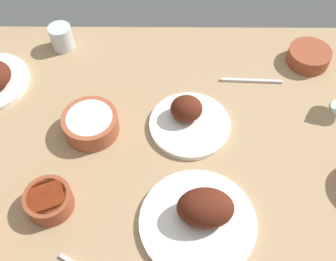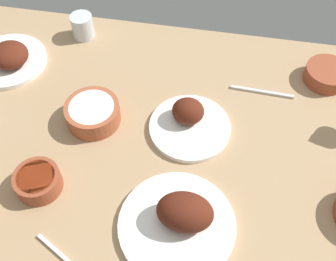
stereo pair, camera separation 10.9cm
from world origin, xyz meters
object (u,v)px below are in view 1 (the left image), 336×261
object	(u,v)px
plate_far_side	(187,119)
water_tumbler	(60,37)
bowl_potatoes	(308,56)
bowl_sauce	(47,200)
bowl_cream	(89,123)
spoon_loose	(250,81)
plate_near_viewer	(199,216)

from	to	relation	value
plate_far_side	water_tumbler	xyz separation A→B (cm)	(-39.97, 31.35, 1.59)
bowl_potatoes	bowl_sauce	xyz separation A→B (cm)	(-72.27, -50.09, 0.28)
bowl_sauce	bowl_cream	bearing A→B (deg)	72.15
plate_far_side	spoon_loose	size ratio (longest dim) A/B	1.21
bowl_cream	plate_near_viewer	bearing A→B (deg)	-42.61
spoon_loose	water_tumbler	bearing A→B (deg)	168.25
plate_near_viewer	spoon_loose	bearing A→B (deg)	69.00
bowl_sauce	plate_near_viewer	bearing A→B (deg)	-5.93
bowl_sauce	bowl_cream	distance (cm)	24.02
bowl_potatoes	spoon_loose	world-z (taller)	bowl_potatoes
plate_far_side	spoon_loose	world-z (taller)	plate_far_side
bowl_cream	plate_far_side	bearing A→B (deg)	5.12
water_tumbler	bowl_potatoes	bearing A→B (deg)	-4.77
plate_near_viewer	bowl_potatoes	world-z (taller)	plate_near_viewer
bowl_sauce	water_tumbler	size ratio (longest dim) A/B	1.45
bowl_sauce	water_tumbler	world-z (taller)	water_tumbler
plate_far_side	bowl_cream	bearing A→B (deg)	-174.88
bowl_potatoes	bowl_cream	distance (cm)	70.39
bowl_potatoes	plate_near_viewer	bearing A→B (deg)	-123.72
plate_near_viewer	spoon_loose	size ratio (longest dim) A/B	1.49
bowl_sauce	plate_far_side	bearing A→B (deg)	36.54
bowl_potatoes	bowl_cream	size ratio (longest dim) A/B	0.87
water_tumbler	spoon_loose	xyz separation A→B (cm)	(59.60, -15.09, -3.53)
plate_far_side	bowl_sauce	size ratio (longest dim) A/B	1.98
bowl_potatoes	water_tumbler	distance (cm)	78.44
plate_near_viewer	water_tumbler	size ratio (longest dim) A/B	3.54
bowl_cream	spoon_loose	distance (cm)	50.04
bowl_cream	water_tumbler	xyz separation A→B (cm)	(-13.25, 33.74, 0.75)
bowl_cream	spoon_loose	world-z (taller)	bowl_cream
bowl_sauce	spoon_loose	world-z (taller)	bowl_sauce
plate_near_viewer	bowl_sauce	size ratio (longest dim) A/B	2.43
spoon_loose	bowl_potatoes	bearing A→B (deg)	27.26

